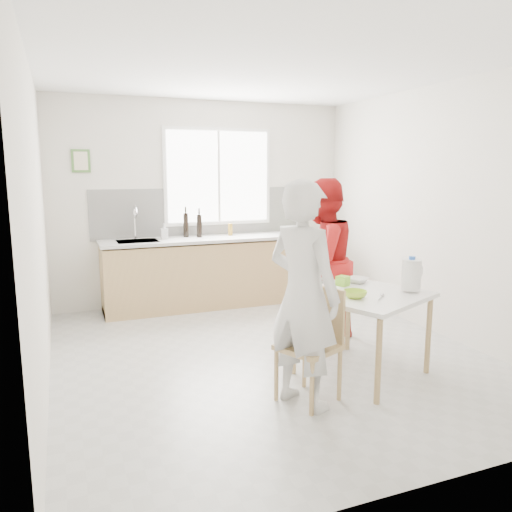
{
  "coord_description": "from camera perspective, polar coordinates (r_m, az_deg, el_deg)",
  "views": [
    {
      "loc": [
        -1.82,
        -4.31,
        1.79
      ],
      "look_at": [
        -0.05,
        0.2,
        0.95
      ],
      "focal_mm": 35.0,
      "sensor_mm": 36.0,
      "label": 1
    }
  ],
  "objects": [
    {
      "name": "cutting_board",
      "position": [
        7.01,
        4.57,
        2.69
      ],
      "size": [
        0.41,
        0.35,
        0.01
      ],
      "primitive_type": "cube",
      "rotation": [
        0.0,
        0.0,
        -0.33
      ],
      "color": "#89D832",
      "rests_on": "kitchen_counter"
    },
    {
      "name": "ground",
      "position": [
        5.01,
        1.39,
        -11.14
      ],
      "size": [
        4.5,
        4.5,
        0.0
      ],
      "primitive_type": "plane",
      "color": "#B7B7B2",
      "rests_on": "ground"
    },
    {
      "name": "kitchen_counter",
      "position": [
        6.66,
        -5.15,
        -2.12
      ],
      "size": [
        2.84,
        0.64,
        1.37
      ],
      "color": "tan",
      "rests_on": "ground"
    },
    {
      "name": "green_box",
      "position": [
        4.67,
        9.88,
        -2.81
      ],
      "size": [
        0.13,
        0.13,
        0.09
      ],
      "primitive_type": "cube",
      "rotation": [
        0.0,
        0.0,
        0.42
      ],
      "color": "#80CA2E",
      "rests_on": "dining_table"
    },
    {
      "name": "jar_amber",
      "position": [
        6.73,
        -2.96,
        3.05
      ],
      "size": [
        0.06,
        0.06,
        0.16
      ],
      "primitive_type": "cylinder",
      "color": "olive",
      "rests_on": "kitchen_counter"
    },
    {
      "name": "bowl_white",
      "position": [
        4.82,
        11.52,
        -2.72
      ],
      "size": [
        0.26,
        0.26,
        0.05
      ],
      "primitive_type": "imported",
      "rotation": [
        0.0,
        0.0,
        0.42
      ],
      "color": "white",
      "rests_on": "dining_table"
    },
    {
      "name": "window",
      "position": [
        6.84,
        -4.32,
        9.02
      ],
      "size": [
        1.5,
        0.06,
        1.3
      ],
      "color": "white",
      "rests_on": "room_shell"
    },
    {
      "name": "bowl_green",
      "position": [
        4.25,
        11.25,
        -4.3
      ],
      "size": [
        0.26,
        0.26,
        0.06
      ],
      "primitive_type": "imported",
      "rotation": [
        0.0,
        0.0,
        0.42
      ],
      "color": "#9FD030",
      "rests_on": "dining_table"
    },
    {
      "name": "backsplash",
      "position": [
        6.82,
        -5.91,
        5.0
      ],
      "size": [
        3.0,
        0.02,
        0.65
      ],
      "primitive_type": "cube",
      "color": "white",
      "rests_on": "room_shell"
    },
    {
      "name": "person_red",
      "position": [
        5.24,
        7.51,
        -0.57
      ],
      "size": [
        1.02,
        0.93,
        1.71
      ],
      "primitive_type": "imported",
      "rotation": [
        0.0,
        0.0,
        3.56
      ],
      "color": "red",
      "rests_on": "ground"
    },
    {
      "name": "milk_jug",
      "position": [
        4.55,
        17.37,
        -1.99
      ],
      "size": [
        0.23,
        0.17,
        0.29
      ],
      "rotation": [
        0.0,
        0.0,
        0.42
      ],
      "color": "white",
      "rests_on": "dining_table"
    },
    {
      "name": "spoon",
      "position": [
        4.27,
        14.04,
        -4.64
      ],
      "size": [
        0.12,
        0.12,
        0.01
      ],
      "primitive_type": "cylinder",
      "rotation": [
        0.0,
        1.57,
        0.77
      ],
      "color": "#A5A5AA",
      "rests_on": "dining_table"
    },
    {
      "name": "person_white",
      "position": [
        3.76,
        5.42,
        -4.49
      ],
      "size": [
        0.64,
        0.75,
        1.73
      ],
      "primitive_type": "imported",
      "rotation": [
        0.0,
        0.0,
        1.99
      ],
      "color": "silver",
      "rests_on": "ground"
    },
    {
      "name": "wine_bottle_a",
      "position": [
        6.61,
        -8.02,
        3.54
      ],
      "size": [
        0.07,
        0.07,
        0.32
      ],
      "primitive_type": "cylinder",
      "color": "black",
      "rests_on": "kitchen_counter"
    },
    {
      "name": "wine_bottle_b",
      "position": [
        6.58,
        -6.49,
        3.46
      ],
      "size": [
        0.07,
        0.07,
        0.3
      ],
      "primitive_type": "cylinder",
      "color": "black",
      "rests_on": "kitchen_counter"
    },
    {
      "name": "dining_table",
      "position": [
        4.47,
        12.08,
        -5.07
      ],
      "size": [
        1.27,
        1.27,
        0.74
      ],
      "rotation": [
        0.0,
        0.0,
        0.42
      ],
      "color": "white",
      "rests_on": "ground"
    },
    {
      "name": "soap_bottle",
      "position": [
        6.5,
        -10.45,
        2.81
      ],
      "size": [
        0.09,
        0.1,
        0.2
      ],
      "primitive_type": "imported",
      "rotation": [
        0.0,
        0.0,
        -0.07
      ],
      "color": "#999999",
      "rests_on": "kitchen_counter"
    },
    {
      "name": "chair_far",
      "position": [
        5.25,
        6.53,
        -5.09
      ],
      "size": [
        0.5,
        0.5,
        0.81
      ],
      "rotation": [
        0.0,
        0.0,
        0.42
      ],
      "color": "tan",
      "rests_on": "ground"
    },
    {
      "name": "room_shell",
      "position": [
        4.68,
        1.48,
        8.01
      ],
      "size": [
        4.5,
        4.5,
        4.5
      ],
      "color": "silver",
      "rests_on": "ground"
    },
    {
      "name": "picture_frame",
      "position": [
        6.55,
        -19.39,
        10.22
      ],
      "size": [
        0.22,
        0.03,
        0.28
      ],
      "color": "#4B7C38",
      "rests_on": "room_shell"
    },
    {
      "name": "chair_left",
      "position": [
        3.98,
        6.64,
        -9.39
      ],
      "size": [
        0.54,
        0.54,
        0.89
      ],
      "rotation": [
        0.0,
        0.0,
        -1.15
      ],
      "color": "tan",
      "rests_on": "ground"
    }
  ]
}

